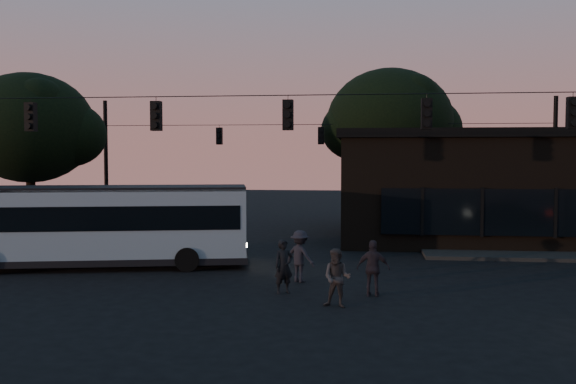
# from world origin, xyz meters

# --- Properties ---
(ground) EXTENTS (120.00, 120.00, 0.00)m
(ground) POSITION_xyz_m (0.00, 0.00, 0.00)
(ground) COLOR black
(ground) RESTS_ON ground
(sidewalk_far_right) EXTENTS (14.00, 10.00, 0.15)m
(sidewalk_far_right) POSITION_xyz_m (12.00, 14.00, 0.07)
(sidewalk_far_right) COLOR black
(sidewalk_far_right) RESTS_ON ground
(sidewalk_far_left) EXTENTS (14.00, 10.00, 0.15)m
(sidewalk_far_left) POSITION_xyz_m (-14.00, 14.00, 0.07)
(sidewalk_far_left) COLOR black
(sidewalk_far_left) RESTS_ON ground
(building) EXTENTS (15.40, 10.41, 5.40)m
(building) POSITION_xyz_m (9.00, 15.97, 2.71)
(building) COLOR black
(building) RESTS_ON ground
(tree_behind) EXTENTS (7.60, 7.60, 9.43)m
(tree_behind) POSITION_xyz_m (4.00, 22.00, 6.19)
(tree_behind) COLOR black
(tree_behind) RESTS_ON ground
(tree_left) EXTENTS (6.40, 6.40, 8.30)m
(tree_left) POSITION_xyz_m (-14.00, 13.00, 5.57)
(tree_left) COLOR black
(tree_left) RESTS_ON ground
(signal_rig_near) EXTENTS (26.24, 0.30, 7.50)m
(signal_rig_near) POSITION_xyz_m (0.00, 4.00, 4.45)
(signal_rig_near) COLOR black
(signal_rig_near) RESTS_ON ground
(signal_rig_far) EXTENTS (26.24, 0.30, 7.50)m
(signal_rig_far) POSITION_xyz_m (0.00, 20.00, 4.20)
(signal_rig_far) COLOR black
(signal_rig_far) RESTS_ON ground
(bus) EXTENTS (11.15, 4.81, 3.06)m
(bus) POSITION_xyz_m (-7.27, 5.80, 1.72)
(bus) COLOR gray
(bus) RESTS_ON ground
(pedestrian_a) EXTENTS (0.72, 0.65, 1.66)m
(pedestrian_a) POSITION_xyz_m (0.10, 2.11, 0.83)
(pedestrian_a) COLOR black
(pedestrian_a) RESTS_ON ground
(pedestrian_b) EXTENTS (0.90, 0.76, 1.64)m
(pedestrian_b) POSITION_xyz_m (1.79, 0.53, 0.82)
(pedestrian_b) COLOR #302C2C
(pedestrian_b) RESTS_ON ground
(pedestrian_c) EXTENTS (1.02, 0.50, 1.69)m
(pedestrian_c) POSITION_xyz_m (2.81, 2.05, 0.84)
(pedestrian_c) COLOR black
(pedestrian_c) RESTS_ON ground
(pedestrian_d) EXTENTS (1.28, 1.14, 1.73)m
(pedestrian_d) POSITION_xyz_m (0.41, 3.96, 0.86)
(pedestrian_d) COLOR black
(pedestrian_d) RESTS_ON ground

